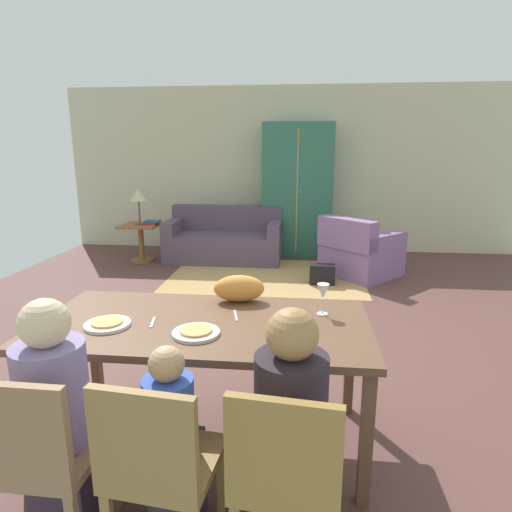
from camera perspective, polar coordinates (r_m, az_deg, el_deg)
The scene contains 26 objects.
ground_plane at distance 4.65m, azimuth 2.51°, elevation -7.85°, with size 7.49×6.30×0.02m, color brown.
back_wall at distance 7.53m, azimuth 4.21°, elevation 11.06°, with size 7.49×0.10×2.70m, color beige.
dining_table at distance 2.53m, azimuth -6.77°, elevation -9.92°, with size 1.85×0.91×0.76m.
plate_near_man at distance 2.56m, azimuth -18.74°, elevation -8.42°, with size 0.25×0.25×0.02m, color white.
pizza_near_man at distance 2.55m, azimuth -18.77°, elevation -8.11°, with size 0.17×0.17×0.01m, color #DD9D4F.
plate_near_child at distance 2.34m, azimuth -7.80°, elevation -9.88°, with size 0.25×0.25×0.02m, color silver.
pizza_near_child at distance 2.34m, azimuth -7.81°, elevation -9.54°, with size 0.17×0.17×0.01m, color #DE9B52.
wine_glass at distance 2.57m, azimuth 8.70°, elevation -4.75°, with size 0.07×0.07×0.19m.
fork at distance 2.54m, azimuth -13.26°, elevation -8.38°, with size 0.02×0.15×0.01m, color silver.
knife at distance 2.57m, azimuth -2.65°, elevation -7.73°, with size 0.01×0.17×0.01m, color silver.
dining_chair_man at distance 2.16m, azimuth -26.37°, elevation -22.02°, with size 0.43×0.43×0.87m.
person_man at distance 2.27m, azimuth -23.93°, elevation -19.23°, with size 0.30×0.40×1.11m.
dining_chair_child at distance 1.96m, azimuth -12.61°, elevation -24.73°, with size 0.46×0.46×0.87m.
person_child at distance 2.12m, azimuth -10.62°, elevation -23.28°, with size 0.22×0.30×0.92m.
dining_chair_woman at distance 1.89m, azimuth 3.97°, elevation -26.25°, with size 0.46×0.46×0.87m.
person_woman at distance 2.01m, azimuth 4.57°, elevation -22.59°, with size 0.31×0.41×1.11m.
cat at distance 2.78m, azimuth -2.22°, elevation -4.23°, with size 0.32×0.16×0.17m, color orange.
area_rug at distance 6.04m, azimuth 1.33°, elevation -2.56°, with size 2.60×1.80×0.01m, color tan.
couch at distance 6.89m, azimuth -4.10°, elevation 2.02°, with size 1.76×0.86×0.82m.
armchair at distance 6.15m, azimuth 13.26°, elevation 0.40°, with size 1.21×1.21×0.82m.
armoire at distance 7.15m, azimuth 5.39°, elevation 8.49°, with size 1.10×0.59×2.10m.
side_table at distance 6.96m, azimuth -14.72°, elevation 2.35°, with size 0.56×0.56×0.58m.
table_lamp at distance 6.87m, azimuth -15.04°, elevation 7.52°, with size 0.26×0.26×0.54m.
book_lower at distance 6.87m, azimuth -13.59°, elevation 4.11°, with size 0.22×0.16×0.03m, color maroon.
book_upper at distance 6.89m, azimuth -13.29°, elevation 4.40°, with size 0.22×0.16×0.03m, color #264F7B.
handbag at distance 5.70m, azimuth 8.59°, elevation -2.38°, with size 0.32×0.16×0.26m, color black.
Camera 1 is at (0.26, -3.76, 1.70)m, focal length 30.79 mm.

